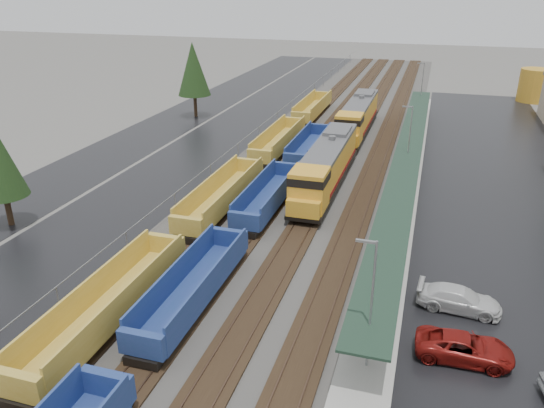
# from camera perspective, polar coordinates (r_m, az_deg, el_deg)

# --- Properties ---
(ballast_strip) EXTENTS (20.00, 160.00, 0.08)m
(ballast_strip) POSITION_cam_1_polar(r_m,az_deg,el_deg) (66.58, 6.50, 6.05)
(ballast_strip) COLOR #302D2B
(ballast_strip) RESTS_ON ground
(trackbed) EXTENTS (14.60, 160.00, 0.22)m
(trackbed) POSITION_cam_1_polar(r_m,az_deg,el_deg) (66.55, 6.51, 6.14)
(trackbed) COLOR black
(trackbed) RESTS_ON ground
(west_parking_lot) EXTENTS (10.00, 160.00, 0.02)m
(west_parking_lot) POSITION_cam_1_polar(r_m,az_deg,el_deg) (70.69, -5.61, 7.07)
(west_parking_lot) COLOR black
(west_parking_lot) RESTS_ON ground
(west_road) EXTENTS (9.00, 160.00, 0.02)m
(west_road) POSITION_cam_1_polar(r_m,az_deg,el_deg) (74.98, -12.76, 7.54)
(west_road) COLOR black
(west_road) RESTS_ON ground
(east_commuter_lot) EXTENTS (16.00, 100.00, 0.02)m
(east_commuter_lot) POSITION_cam_1_polar(r_m,az_deg,el_deg) (56.69, 23.68, 1.08)
(east_commuter_lot) COLOR black
(east_commuter_lot) RESTS_ON ground
(station_platform) EXTENTS (3.00, 80.00, 8.00)m
(station_platform) POSITION_cam_1_polar(r_m,az_deg,el_deg) (55.95, 14.17, 2.89)
(station_platform) COLOR #9E9B93
(station_platform) RESTS_ON ground
(chainlink_fence) EXTENTS (0.08, 160.04, 2.02)m
(chainlink_fence) POSITION_cam_1_polar(r_m,az_deg,el_deg) (66.97, -1.77, 7.69)
(chainlink_fence) COLOR gray
(chainlink_fence) RESTS_ON ground
(distant_hills) EXTENTS (301.00, 140.00, 25.20)m
(distant_hills) POSITION_cam_1_polar(r_m,az_deg,el_deg) (216.89, 26.80, 15.61)
(distant_hills) COLOR #4B5D48
(distant_hills) RESTS_ON ground
(tree_west_far) EXTENTS (4.84, 4.84, 11.00)m
(tree_west_far) POSITION_cam_1_polar(r_m,az_deg,el_deg) (81.30, -8.46, 14.17)
(tree_west_far) COLOR #332316
(tree_west_far) RESTS_ON ground
(locomotive_lead) EXTENTS (3.10, 20.46, 4.63)m
(locomotive_lead) POSITION_cam_1_polar(r_m,az_deg,el_deg) (52.17, 5.81, 4.04)
(locomotive_lead) COLOR black
(locomotive_lead) RESTS_ON ground
(locomotive_trail) EXTENTS (3.10, 20.46, 4.63)m
(locomotive_trail) POSITION_cam_1_polar(r_m,az_deg,el_deg) (72.10, 9.20, 9.22)
(locomotive_trail) COLOR black
(locomotive_trail) RESTS_ON ground
(well_string_yellow) EXTENTS (2.82, 107.73, 2.50)m
(well_string_yellow) POSITION_cam_1_polar(r_m,az_deg,el_deg) (40.66, -10.18, -3.82)
(well_string_yellow) COLOR gold
(well_string_yellow) RESTS_ON ground
(well_string_blue) EXTENTS (2.72, 78.16, 2.41)m
(well_string_blue) POSITION_cam_1_polar(r_m,az_deg,el_deg) (34.61, -8.42, -8.89)
(well_string_blue) COLOR navy
(well_string_blue) RESTS_ON ground
(storage_tank) EXTENTS (5.47, 5.47, 5.47)m
(storage_tank) POSITION_cam_1_polar(r_m,az_deg,el_deg) (102.20, 26.48, 11.36)
(storage_tank) COLOR gold
(storage_tank) RESTS_ON ground
(parked_car_east_b) EXTENTS (2.50, 5.30, 1.46)m
(parked_car_east_b) POSITION_cam_1_polar(r_m,az_deg,el_deg) (31.88, 19.97, -14.32)
(parked_car_east_b) COLOR maroon
(parked_car_east_b) RESTS_ON ground
(parked_car_east_c) EXTENTS (2.50, 5.32, 1.50)m
(parked_car_east_c) POSITION_cam_1_polar(r_m,az_deg,el_deg) (35.91, 19.48, -9.65)
(parked_car_east_c) COLOR silver
(parked_car_east_c) RESTS_ON ground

